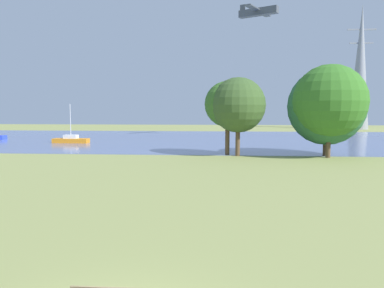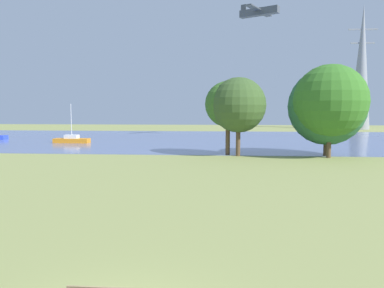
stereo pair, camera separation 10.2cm
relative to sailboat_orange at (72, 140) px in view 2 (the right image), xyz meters
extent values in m
plane|color=#8C9351|center=(18.21, -20.23, -0.44)|extent=(160.00, 160.00, 0.00)
cube|color=slate|center=(18.21, 7.77, -0.43)|extent=(140.00, 40.00, 0.02)
cube|color=orange|center=(0.00, 0.00, -0.12)|extent=(4.81, 1.54, 0.60)
cube|color=white|center=(0.00, 0.00, 0.43)|extent=(1.81, 1.11, 0.50)
cylinder|color=silver|center=(0.00, 0.00, 2.53)|extent=(0.10, 0.10, 4.70)
cylinder|color=brown|center=(21.06, -11.66, 1.30)|extent=(0.44, 0.44, 3.50)
sphere|color=#3A6926|center=(21.06, -11.66, 4.67)|extent=(4.62, 4.62, 4.62)
cylinder|color=brown|center=(22.07, -12.34, 1.12)|extent=(0.44, 0.44, 3.13)
sphere|color=#3A5628|center=(22.07, -12.34, 4.58)|extent=(5.41, 5.41, 5.41)
cylinder|color=brown|center=(30.61, -13.07, 1.02)|extent=(0.44, 0.44, 2.93)
sphere|color=#367125|center=(30.61, -13.07, 4.91)|extent=(6.93, 6.93, 6.93)
cylinder|color=brown|center=(30.70, -11.70, 0.67)|extent=(0.44, 0.44, 2.24)
sphere|color=#2C6338|center=(30.70, -11.70, 4.43)|extent=(7.54, 7.54, 7.54)
cone|color=gray|center=(51.80, 39.13, 13.55)|extent=(4.40, 4.40, 28.00)
cube|color=gray|center=(51.80, 39.13, 21.95)|extent=(6.40, 0.30, 0.30)
cube|color=gray|center=(51.80, 39.13, 18.95)|extent=(5.20, 0.30, 0.30)
cube|color=#4C5156|center=(26.18, 12.15, 19.48)|extent=(6.15, 4.03, 1.10)
cube|color=#4C5156|center=(26.18, 12.15, 19.68)|extent=(4.98, 7.90, 0.16)
cube|color=#4C5156|center=(23.80, 13.45, 20.28)|extent=(0.85, 0.54, 1.50)
camera|label=1|loc=(20.40, -49.33, 4.20)|focal=34.96mm
camera|label=2|loc=(20.50, -49.32, 4.20)|focal=34.96mm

